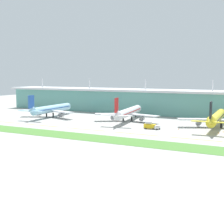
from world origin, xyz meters
TOP-DOWN VIEW (x-y plane):
  - ground_plane at (0.00, 0.00)m, footprint 600.00×600.00m
  - terminal_building at (-0.00, 97.89)m, footprint 288.00×34.00m
  - airliner_near at (-59.74, 38.64)m, footprint 48.71×58.69m
  - airliner_middle at (4.98, 46.21)m, footprint 48.23×64.09m
  - airliner_far at (67.72, 45.19)m, footprint 48.72×65.62m
  - taxiway_stripe_west at (-71.00, 0.37)m, footprint 28.00×0.70m
  - taxiway_stripe_mid_west at (-37.00, 0.37)m, footprint 28.00×0.70m
  - taxiway_stripe_centre at (-3.00, 0.37)m, footprint 28.00×0.70m
  - taxiway_stripe_mid_east at (31.00, 0.37)m, footprint 28.00×0.70m
  - taxiway_stripe_east at (65.00, 0.37)m, footprint 28.00×0.70m
  - grass_verge at (0.00, -21.06)m, footprint 300.00×18.00m
  - fuel_truck at (31.58, 20.56)m, footprint 7.42×3.29m
  - baggage_cart at (36.76, 20.46)m, footprint 3.35×4.02m
  - safety_cone_left_wingtip at (74.69, 29.25)m, footprint 0.56×0.56m
  - safety_cone_nose_front at (73.03, 24.06)m, footprint 0.56×0.56m
  - safety_cone_right_wingtip at (48.42, 27.17)m, footprint 0.56×0.56m

SIDE VIEW (x-z plane):
  - ground_plane at x=0.00m, z-range 0.00..0.00m
  - taxiway_stripe_west at x=-71.00m, z-range 0.00..0.04m
  - taxiway_stripe_mid_west at x=-37.00m, z-range 0.00..0.04m
  - taxiway_stripe_centre at x=-3.00m, z-range 0.00..0.04m
  - taxiway_stripe_mid_east at x=31.00m, z-range 0.00..0.04m
  - taxiway_stripe_east at x=65.00m, z-range 0.00..0.04m
  - grass_verge at x=0.00m, z-range 0.00..0.10m
  - safety_cone_left_wingtip at x=74.69m, z-range 0.00..0.70m
  - safety_cone_nose_front at x=73.03m, z-range 0.00..0.70m
  - safety_cone_right_wingtip at x=48.42m, z-range 0.00..0.70m
  - baggage_cart at x=36.76m, z-range 0.02..2.50m
  - fuel_truck at x=31.58m, z-range -0.21..4.74m
  - airliner_near at x=-59.74m, z-range -3.01..15.89m
  - airliner_middle at x=4.98m, z-range -3.00..15.90m
  - airliner_far at x=67.72m, z-range -3.00..15.90m
  - terminal_building at x=0.00m, z-range -4.30..25.66m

